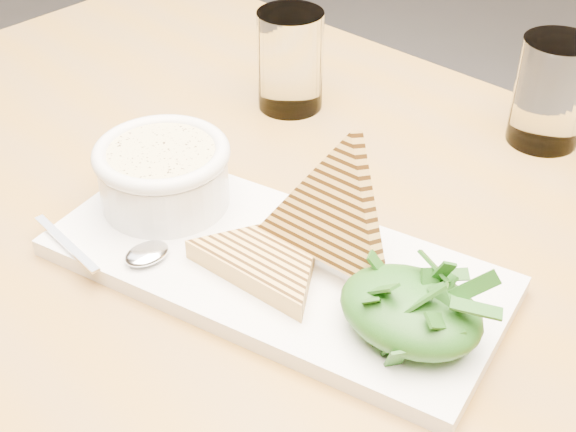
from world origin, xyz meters
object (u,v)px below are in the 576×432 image
Objects in this scene: table_top at (269,239)px; glass_far at (551,92)px; soup_bowl at (164,181)px; glass_near at (290,60)px; platter at (275,266)px.

table_top is 0.34m from glass_far.
glass_near reaches higher than soup_bowl.
soup_bowl is at bearing -82.44° from glass_near.
platter is at bearing -56.77° from glass_near.
table_top is 0.11m from soup_bowl.
table_top is 2.94× the size of platter.
platter is at bearing -106.33° from glass_far.
glass_near is at bearing 120.71° from table_top.
platter reaches higher than table_top.
glass_near is (-0.17, 0.25, 0.05)m from platter.
glass_far is (0.24, 0.34, 0.02)m from soup_bowl.
platter is 0.31m from glass_near.
glass_far is at bearing 62.84° from table_top.
glass_far reaches higher than glass_near.
glass_far is at bearing 20.04° from glass_near.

